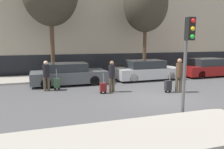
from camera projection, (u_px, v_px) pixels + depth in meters
name	position (u px, v px, depth m)	size (l,w,h in m)	color
ground_plane	(157.00, 98.00, 10.45)	(80.00, 80.00, 0.00)	#4C4C4F
sidewalk_near	(216.00, 125.00, 6.92)	(28.00, 2.50, 0.12)	#A39E93
sidewalk_far	(112.00, 75.00, 17.02)	(28.00, 3.00, 0.12)	#A39E93
building_facade	(100.00, 11.00, 19.35)	(28.00, 2.34, 10.70)	#A89E8C
parked_car_0	(68.00, 74.00, 13.59)	(4.59, 1.84, 1.35)	#4C5156
parked_car_1	(147.00, 71.00, 15.24)	(4.47, 1.79, 1.38)	#B7BABF
parked_car_2	(208.00, 68.00, 16.80)	(4.50, 1.87, 1.37)	maroon
pedestrian_left	(46.00, 74.00, 11.78)	(0.35, 0.34, 1.65)	#4C4233
trolley_left	(57.00, 83.00, 12.12)	(0.34, 0.29, 1.17)	#335138
pedestrian_center	(112.00, 75.00, 11.49)	(0.34, 0.34, 1.67)	#4C4233
trolley_center	(103.00, 87.00, 11.26)	(0.34, 0.29, 1.10)	maroon
pedestrian_right	(179.00, 73.00, 11.38)	(0.34, 0.34, 1.80)	#4C4233
trolley_right	(168.00, 86.00, 11.48)	(0.34, 0.29, 1.18)	#262628
traffic_light	(188.00, 46.00, 7.79)	(0.28, 0.47, 3.52)	#515154
parked_bicycle	(114.00, 69.00, 17.24)	(1.77, 0.06, 0.96)	black
bare_tree_down_street	(146.00, 5.00, 16.64)	(3.40, 3.40, 7.40)	#4C3826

